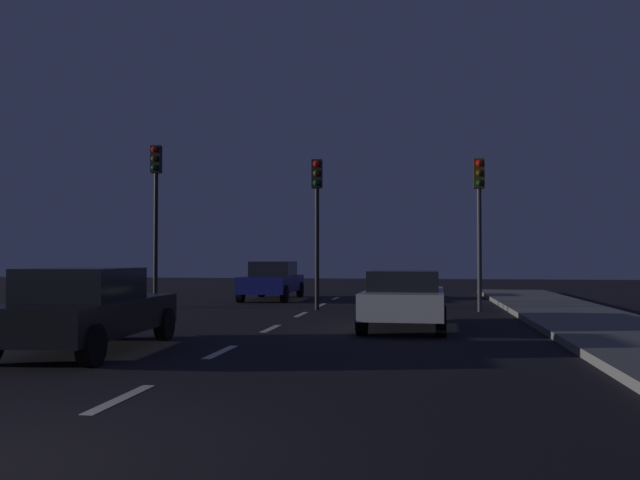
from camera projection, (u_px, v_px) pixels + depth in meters
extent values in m
plane|color=black|center=(231.00, 347.00, 11.90)|extent=(80.00, 80.00, 0.00)
cube|color=silver|center=(121.00, 398.00, 7.55)|extent=(0.16, 1.60, 0.01)
cube|color=silver|center=(221.00, 352.00, 11.30)|extent=(0.16, 1.60, 0.01)
cube|color=silver|center=(271.00, 328.00, 15.06)|extent=(0.16, 1.60, 0.01)
cube|color=silver|center=(301.00, 314.00, 18.81)|extent=(0.16, 1.60, 0.01)
cube|color=silver|center=(321.00, 305.00, 22.56)|extent=(0.16, 1.60, 0.01)
cube|color=silver|center=(336.00, 298.00, 26.32)|extent=(0.16, 1.60, 0.01)
cylinder|color=black|center=(156.00, 226.00, 21.37)|extent=(0.14, 0.14, 5.31)
cube|color=black|center=(156.00, 159.00, 21.43)|extent=(0.32, 0.24, 0.90)
sphere|color=red|center=(154.00, 149.00, 21.28)|extent=(0.20, 0.20, 0.20)
sphere|color=#3F2D0C|center=(154.00, 159.00, 21.27)|extent=(0.20, 0.20, 0.20)
sphere|color=#0C3319|center=(154.00, 168.00, 21.26)|extent=(0.20, 0.20, 0.20)
cylinder|color=black|center=(317.00, 235.00, 20.54)|extent=(0.14, 0.14, 4.72)
cube|color=black|center=(317.00, 174.00, 20.59)|extent=(0.32, 0.24, 0.90)
sphere|color=red|center=(316.00, 164.00, 20.44)|extent=(0.20, 0.20, 0.20)
sphere|color=#3F2D0C|center=(316.00, 173.00, 20.43)|extent=(0.20, 0.20, 0.20)
sphere|color=#0C3319|center=(316.00, 183.00, 20.42)|extent=(0.20, 0.20, 0.20)
cylinder|color=#2D2D30|center=(479.00, 235.00, 19.77)|extent=(0.14, 0.14, 4.63)
cube|color=#382D0C|center=(479.00, 174.00, 19.82)|extent=(0.32, 0.24, 0.90)
sphere|color=red|center=(479.00, 163.00, 19.67)|extent=(0.20, 0.20, 0.20)
sphere|color=#3F2D0C|center=(479.00, 173.00, 19.66)|extent=(0.20, 0.20, 0.20)
sphere|color=#0C3319|center=(479.00, 183.00, 19.66)|extent=(0.20, 0.20, 0.20)
cube|color=silver|center=(405.00, 302.00, 15.15)|extent=(1.87, 4.13, 0.56)
cube|color=black|center=(404.00, 281.00, 14.97)|extent=(1.60, 1.88, 0.45)
cylinder|color=black|center=(375.00, 309.00, 16.76)|extent=(0.24, 0.65, 0.64)
cylinder|color=black|center=(441.00, 310.00, 16.47)|extent=(0.24, 0.65, 0.64)
cylinder|color=black|center=(362.00, 320.00, 13.82)|extent=(0.24, 0.65, 0.64)
cylinder|color=black|center=(441.00, 321.00, 13.53)|extent=(0.24, 0.65, 0.64)
cube|color=black|center=(87.00, 316.00, 11.41)|extent=(1.99, 4.36, 0.58)
cube|color=black|center=(82.00, 284.00, 11.21)|extent=(1.66, 2.00, 0.55)
cylinder|color=black|center=(84.00, 323.00, 13.07)|extent=(0.25, 0.65, 0.64)
cylinder|color=black|center=(164.00, 324.00, 12.90)|extent=(0.25, 0.65, 0.64)
cylinder|color=black|center=(91.00, 346.00, 9.73)|extent=(0.25, 0.65, 0.64)
cube|color=navy|center=(272.00, 284.00, 25.44)|extent=(1.82, 4.51, 0.61)
cube|color=black|center=(273.00, 269.00, 25.68)|extent=(1.57, 2.04, 0.56)
cylinder|color=black|center=(284.00, 294.00, 23.64)|extent=(0.23, 0.64, 0.64)
cylinder|color=black|center=(240.00, 294.00, 23.87)|extent=(0.23, 0.64, 0.64)
cylinder|color=black|center=(300.00, 290.00, 26.99)|extent=(0.23, 0.64, 0.64)
cylinder|color=black|center=(262.00, 289.00, 27.22)|extent=(0.23, 0.64, 0.64)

